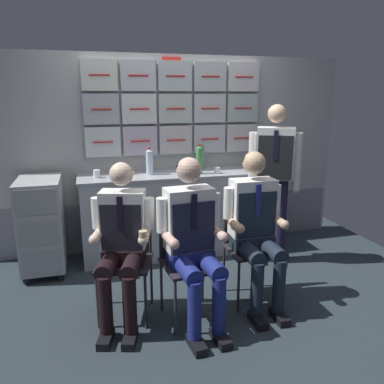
{
  "coord_description": "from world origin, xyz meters",
  "views": [
    {
      "loc": [
        -0.86,
        -2.86,
        1.71
      ],
      "look_at": [
        -0.05,
        0.07,
        0.95
      ],
      "focal_mm": 35.81,
      "sensor_mm": 36.0,
      "label": 1
    }
  ],
  "objects_px": {
    "water_bottle_clear": "(201,156)",
    "espresso_cup_small": "(217,170)",
    "folding_chair_right": "(186,250)",
    "crew_member_right": "(193,236)",
    "snack_banana": "(128,173)",
    "folding_chair_left": "(127,248)",
    "crew_member_standing": "(274,172)",
    "folding_chair_by_counter": "(247,236)",
    "crew_member_by_counter": "(256,223)",
    "service_trolley": "(42,223)",
    "crew_member_left": "(122,238)"
  },
  "relations": [
    {
      "from": "service_trolley",
      "to": "folding_chair_left",
      "type": "distance_m",
      "value": 1.2
    },
    {
      "from": "crew_member_left",
      "to": "crew_member_standing",
      "type": "relative_size",
      "value": 0.76
    },
    {
      "from": "folding_chair_left",
      "to": "crew_member_left",
      "type": "height_order",
      "value": "crew_member_left"
    },
    {
      "from": "water_bottle_clear",
      "to": "folding_chair_by_counter",
      "type": "bearing_deg",
      "value": -87.85
    },
    {
      "from": "crew_member_standing",
      "to": "crew_member_by_counter",
      "type": "bearing_deg",
      "value": -125.62
    },
    {
      "from": "espresso_cup_small",
      "to": "crew_member_right",
      "type": "bearing_deg",
      "value": -116.26
    },
    {
      "from": "crew_member_by_counter",
      "to": "snack_banana",
      "type": "bearing_deg",
      "value": 125.03
    },
    {
      "from": "folding_chair_left",
      "to": "water_bottle_clear",
      "type": "distance_m",
      "value": 1.66
    },
    {
      "from": "folding_chair_right",
      "to": "water_bottle_clear",
      "type": "xyz_separation_m",
      "value": [
        0.54,
        1.4,
        0.52
      ]
    },
    {
      "from": "crew_member_by_counter",
      "to": "snack_banana",
      "type": "relative_size",
      "value": 7.45
    },
    {
      "from": "folding_chair_right",
      "to": "crew_member_standing",
      "type": "bearing_deg",
      "value": 33.03
    },
    {
      "from": "crew_member_right",
      "to": "crew_member_standing",
      "type": "distance_m",
      "value": 1.43
    },
    {
      "from": "folding_chair_by_counter",
      "to": "crew_member_by_counter",
      "type": "distance_m",
      "value": 0.24
    },
    {
      "from": "service_trolley",
      "to": "folding_chair_left",
      "type": "xyz_separation_m",
      "value": [
        0.72,
        -0.96,
        0.03
      ]
    },
    {
      "from": "folding_chair_right",
      "to": "crew_member_by_counter",
      "type": "distance_m",
      "value": 0.61
    },
    {
      "from": "folding_chair_left",
      "to": "crew_member_by_counter",
      "type": "relative_size",
      "value": 0.67
    },
    {
      "from": "water_bottle_clear",
      "to": "crew_member_standing",
      "type": "bearing_deg",
      "value": -50.11
    },
    {
      "from": "snack_banana",
      "to": "crew_member_right",
      "type": "bearing_deg",
      "value": -77.59
    },
    {
      "from": "crew_member_right",
      "to": "snack_banana",
      "type": "height_order",
      "value": "crew_member_right"
    },
    {
      "from": "service_trolley",
      "to": "folding_chair_right",
      "type": "distance_m",
      "value": 1.62
    },
    {
      "from": "folding_chair_left",
      "to": "crew_member_standing",
      "type": "distance_m",
      "value": 1.71
    },
    {
      "from": "espresso_cup_small",
      "to": "crew_member_left",
      "type": "bearing_deg",
      "value": -135.74
    },
    {
      "from": "water_bottle_clear",
      "to": "service_trolley",
      "type": "bearing_deg",
      "value": -170.68
    },
    {
      "from": "crew_member_by_counter",
      "to": "crew_member_standing",
      "type": "relative_size",
      "value": 0.78
    },
    {
      "from": "folding_chair_right",
      "to": "snack_banana",
      "type": "distance_m",
      "value": 1.35
    },
    {
      "from": "folding_chair_by_counter",
      "to": "snack_banana",
      "type": "xyz_separation_m",
      "value": [
        -0.89,
        1.1,
        0.39
      ]
    },
    {
      "from": "water_bottle_clear",
      "to": "snack_banana",
      "type": "relative_size",
      "value": 1.78
    },
    {
      "from": "folding_chair_left",
      "to": "crew_member_by_counter",
      "type": "height_order",
      "value": "crew_member_by_counter"
    },
    {
      "from": "folding_chair_left",
      "to": "water_bottle_clear",
      "type": "bearing_deg",
      "value": 51.36
    },
    {
      "from": "crew_member_right",
      "to": "crew_member_by_counter",
      "type": "height_order",
      "value": "same"
    },
    {
      "from": "crew_member_right",
      "to": "crew_member_by_counter",
      "type": "bearing_deg",
      "value": 14.87
    },
    {
      "from": "folding_chair_right",
      "to": "crew_member_right",
      "type": "bearing_deg",
      "value": -84.74
    },
    {
      "from": "crew_member_by_counter",
      "to": "espresso_cup_small",
      "type": "xyz_separation_m",
      "value": [
        0.05,
        1.12,
        0.23
      ]
    },
    {
      "from": "crew_member_by_counter",
      "to": "folding_chair_right",
      "type": "bearing_deg",
      "value": 179.26
    },
    {
      "from": "crew_member_left",
      "to": "folding_chair_left",
      "type": "bearing_deg",
      "value": 73.86
    },
    {
      "from": "crew_member_left",
      "to": "water_bottle_clear",
      "type": "xyz_separation_m",
      "value": [
        1.03,
        1.39,
        0.37
      ]
    },
    {
      "from": "crew_member_right",
      "to": "espresso_cup_small",
      "type": "distance_m",
      "value": 1.43
    },
    {
      "from": "snack_banana",
      "to": "espresso_cup_small",
      "type": "bearing_deg",
      "value": -8.86
    },
    {
      "from": "folding_chair_left",
      "to": "espresso_cup_small",
      "type": "height_order",
      "value": "espresso_cup_small"
    },
    {
      "from": "crew_member_standing",
      "to": "water_bottle_clear",
      "type": "bearing_deg",
      "value": 129.89
    },
    {
      "from": "water_bottle_clear",
      "to": "folding_chair_right",
      "type": "bearing_deg",
      "value": -111.23
    },
    {
      "from": "service_trolley",
      "to": "folding_chair_right",
      "type": "height_order",
      "value": "service_trolley"
    },
    {
      "from": "espresso_cup_small",
      "to": "snack_banana",
      "type": "xyz_separation_m",
      "value": [
        -0.94,
        0.15,
        -0.01
      ]
    },
    {
      "from": "folding_chair_left",
      "to": "folding_chair_right",
      "type": "relative_size",
      "value": 1.0
    },
    {
      "from": "folding_chair_right",
      "to": "crew_member_right",
      "type": "relative_size",
      "value": 0.67
    },
    {
      "from": "water_bottle_clear",
      "to": "espresso_cup_small",
      "type": "distance_m",
      "value": 0.33
    },
    {
      "from": "crew_member_left",
      "to": "water_bottle_clear",
      "type": "relative_size",
      "value": 4.04
    },
    {
      "from": "crew_member_right",
      "to": "espresso_cup_small",
      "type": "relative_size",
      "value": 19.67
    },
    {
      "from": "folding_chair_by_counter",
      "to": "crew_member_right",
      "type": "bearing_deg",
      "value": -151.51
    },
    {
      "from": "service_trolley",
      "to": "crew_member_right",
      "type": "bearing_deg",
      "value": -47.3
    }
  ]
}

